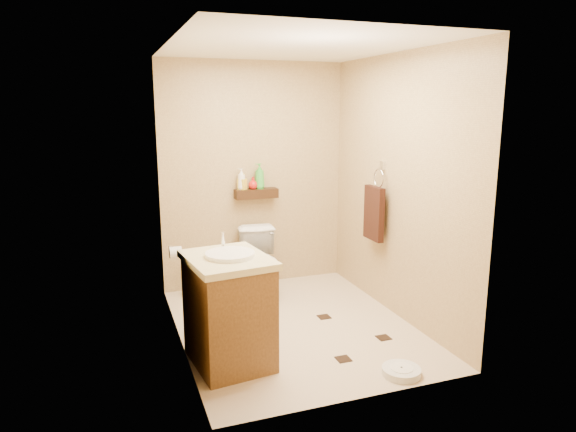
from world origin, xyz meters
name	(u,v)px	position (x,y,z in m)	size (l,w,h in m)	color
ground	(294,326)	(0.00, 0.00, 0.00)	(2.50, 2.50, 0.00)	#CBB194
wall_back	(254,176)	(0.00, 1.25, 1.20)	(2.00, 0.04, 2.40)	tan
wall_front	(365,225)	(0.00, -1.25, 1.20)	(2.00, 0.04, 2.40)	tan
wall_left	(175,201)	(-1.00, 0.00, 1.20)	(0.04, 2.50, 2.40)	tan
wall_right	(397,188)	(1.00, 0.00, 1.20)	(0.04, 2.50, 2.40)	tan
ceiling	(295,46)	(0.00, 0.00, 2.40)	(2.00, 2.50, 0.02)	white
wall_shelf	(256,194)	(0.00, 1.17, 1.02)	(0.46, 0.14, 0.10)	#311B0D
floor_accents	(300,327)	(0.04, -0.04, 0.00)	(1.25, 1.37, 0.01)	black
toilet	(261,264)	(-0.05, 0.83, 0.34)	(0.39, 0.68, 0.69)	white
vanity	(229,309)	(-0.70, -0.46, 0.44)	(0.65, 0.76, 0.98)	brown
bathroom_scale	(401,371)	(0.44, -1.07, 0.03)	(0.31, 0.31, 0.06)	silver
toilet_brush	(188,282)	(-0.78, 1.07, 0.15)	(0.10, 0.10, 0.43)	#175D53
towel_ring	(374,211)	(0.91, 0.25, 0.95)	(0.12, 0.30, 0.76)	silver
toilet_paper	(175,252)	(-0.94, 0.65, 0.60)	(0.12, 0.11, 0.12)	silver
bottle_a	(241,179)	(-0.16, 1.17, 1.18)	(0.09, 0.09, 0.23)	white
bottle_b	(242,182)	(-0.15, 1.17, 1.16)	(0.08, 0.08, 0.17)	yellow
bottle_c	(253,183)	(-0.03, 1.17, 1.13)	(0.10, 0.10, 0.13)	red
bottle_d	(260,176)	(0.04, 1.17, 1.21)	(0.11, 0.11, 0.27)	green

